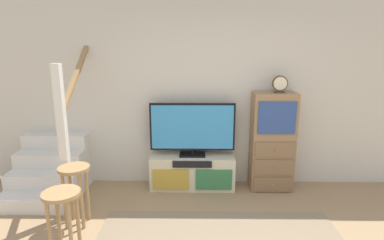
% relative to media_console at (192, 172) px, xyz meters
% --- Properties ---
extents(back_wall, '(6.40, 0.12, 2.70)m').
position_rel_media_console_xyz_m(back_wall, '(0.30, 0.27, 1.11)').
color(back_wall, beige).
rests_on(back_wall, ground_plane).
extents(media_console, '(1.18, 0.38, 0.48)m').
position_rel_media_console_xyz_m(media_console, '(0.00, 0.00, 0.00)').
color(media_console, beige).
rests_on(media_console, ground_plane).
extents(television, '(1.17, 0.22, 0.75)m').
position_rel_media_console_xyz_m(television, '(-0.00, 0.02, 0.64)').
color(television, black).
rests_on(television, media_console).
extents(side_cabinet, '(0.58, 0.38, 1.37)m').
position_rel_media_console_xyz_m(side_cabinet, '(1.11, 0.01, 0.45)').
color(side_cabinet, '#93704C').
rests_on(side_cabinet, ground_plane).
extents(desk_clock, '(0.21, 0.08, 0.23)m').
position_rel_media_console_xyz_m(desk_clock, '(1.16, -0.00, 1.25)').
color(desk_clock, '#4C3823').
rests_on(desk_clock, side_cabinet).
extents(staircase, '(1.00, 1.36, 2.20)m').
position_rel_media_console_xyz_m(staircase, '(-1.94, 0.01, 0.13)').
color(staircase, silver).
rests_on(staircase, ground_plane).
extents(bar_stool_near, '(0.34, 0.34, 0.70)m').
position_rel_media_console_xyz_m(bar_stool_near, '(-1.17, -1.59, 0.28)').
color(bar_stool_near, '#A37A4C').
rests_on(bar_stool_near, ground_plane).
extents(bar_stool_far, '(0.34, 0.34, 0.69)m').
position_rel_media_console_xyz_m(bar_stool_far, '(-1.29, -0.96, 0.28)').
color(bar_stool_far, '#A37A4C').
rests_on(bar_stool_far, ground_plane).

